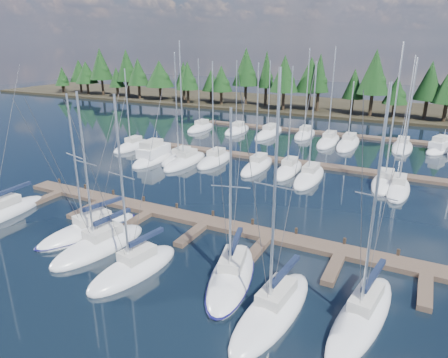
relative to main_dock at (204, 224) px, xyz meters
The scene contains 15 objects.
ground 12.65m from the main_dock, 90.00° to the left, with size 260.00×260.00×0.00m, color black.
far_shore 72.64m from the main_dock, 90.00° to the left, with size 220.00×30.00×0.60m, color black.
main_dock is the anchor object (origin of this frame).
back_docks 32.23m from the main_dock, 90.00° to the left, with size 50.00×21.80×0.40m.
front_sailboat_0 19.55m from the main_dock, 158.91° to the right, with size 2.87×10.34×14.54m.
front_sailboat_1 10.03m from the main_dock, 145.96° to the right, with size 5.41×9.95×12.83m.
front_sailboat_2 9.13m from the main_dock, 127.15° to the right, with size 4.35×9.08×13.31m.
front_sailboat_3 8.80m from the main_dock, 95.48° to the right, with size 4.13×8.24×13.55m.
front_sailboat_4 8.73m from the main_dock, 47.90° to the right, with size 5.21×9.91×12.89m.
front_sailboat_5 13.10m from the main_dock, 41.81° to the right, with size 3.61×9.62×15.43m.
front_sailboat_6 16.19m from the main_dock, 24.89° to the right, with size 3.87×10.05×14.78m.
back_sailboat_rows 27.41m from the main_dock, 90.34° to the left, with size 49.13×32.65×16.70m.
motor_yacht_left 22.71m from the main_dock, 137.58° to the left, with size 3.67×9.66×4.76m.
motor_yacht_right 43.30m from the main_dock, 63.93° to the left, with size 5.41×8.28×3.92m.
tree_line 63.32m from the main_dock, 91.18° to the left, with size 183.46×11.98×13.77m.
Camera 1 is at (16.30, -10.86, 15.78)m, focal length 32.00 mm.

